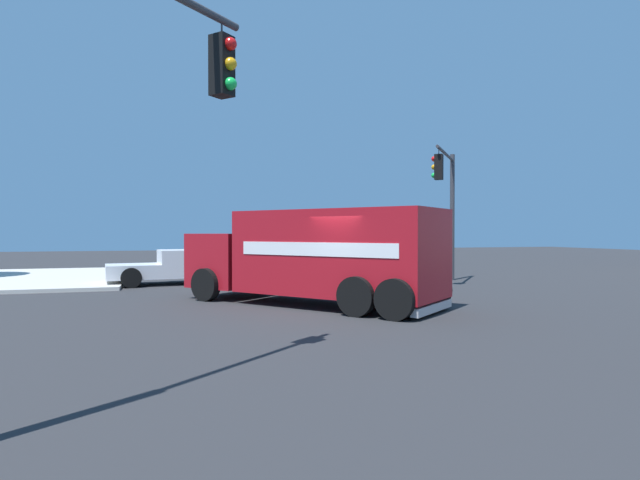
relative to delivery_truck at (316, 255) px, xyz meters
name	(u,v)px	position (x,y,z in m)	size (l,w,h in m)	color
ground_plane	(353,309)	(1.20, 0.72, -1.43)	(100.00, 100.00, 0.00)	#2B2B2D
delivery_truck	(316,255)	(0.00, 0.00, 0.00)	(7.63, 6.99, 2.71)	#AD141E
traffic_light_primary	(448,195)	(-4.64, 7.05, 2.21)	(3.16, 2.61, 5.52)	#38383D
traffic_light_secondary	(62,83)	(7.78, -5.24, 2.35)	(3.18, 3.49, 5.69)	#38383D
pickup_white	(176,266)	(-7.38, -3.80, -0.70)	(2.73, 5.40, 1.38)	white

